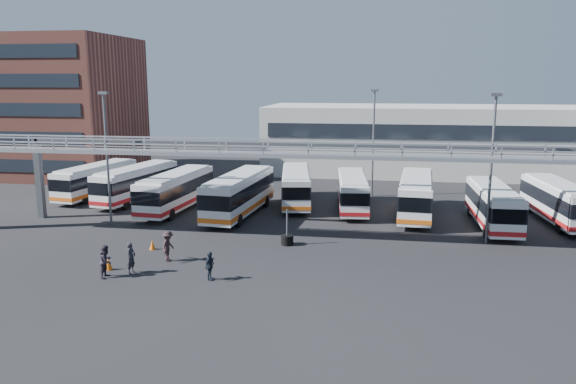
# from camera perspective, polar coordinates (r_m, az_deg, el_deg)

# --- Properties ---
(ground) EXTENTS (140.00, 140.00, 0.00)m
(ground) POSITION_cam_1_polar(r_m,az_deg,el_deg) (34.00, 1.13, -7.63)
(ground) COLOR black
(ground) RESTS_ON ground
(gantry) EXTENTS (51.40, 5.15, 7.10)m
(gantry) POSITION_cam_1_polar(r_m,az_deg,el_deg) (38.39, 2.39, 3.01)
(gantry) COLOR #96999F
(gantry) RESTS_ON ground
(apartment_building) EXTENTS (18.00, 15.00, 16.00)m
(apartment_building) POSITION_cam_1_polar(r_m,az_deg,el_deg) (72.91, -22.92, 8.02)
(apartment_building) COLOR brown
(apartment_building) RESTS_ON ground
(warehouse) EXTENTS (42.00, 14.00, 8.00)m
(warehouse) POSITION_cam_1_polar(r_m,az_deg,el_deg) (70.61, 15.31, 5.16)
(warehouse) COLOR #9E9E99
(warehouse) RESTS_ON ground
(light_pole_left) EXTENTS (0.70, 0.35, 10.21)m
(light_pole_left) POSITION_cam_1_polar(r_m,az_deg,el_deg) (45.12, -17.93, 3.99)
(light_pole_left) COLOR #4C4F54
(light_pole_left) RESTS_ON ground
(light_pole_mid) EXTENTS (0.70, 0.35, 10.21)m
(light_pole_mid) POSITION_cam_1_polar(r_m,az_deg,el_deg) (39.93, 19.98, 2.98)
(light_pole_mid) COLOR #4C4F54
(light_pole_mid) RESTS_ON ground
(light_pole_back) EXTENTS (0.70, 0.35, 10.21)m
(light_pole_back) POSITION_cam_1_polar(r_m,az_deg,el_deg) (54.12, 8.67, 5.53)
(light_pole_back) COLOR #4C4F54
(light_pole_back) RESTS_ON ground
(bus_0) EXTENTS (3.90, 10.59, 3.14)m
(bus_0) POSITION_cam_1_polar(r_m,az_deg,el_deg) (56.71, -18.89, 1.24)
(bus_0) COLOR silver
(bus_0) RESTS_ON ground
(bus_1) EXTENTS (4.28, 10.93, 3.24)m
(bus_1) POSITION_cam_1_polar(r_m,az_deg,el_deg) (53.70, -15.11, 0.98)
(bus_1) COLOR silver
(bus_1) RESTS_ON ground
(bus_2) EXTENTS (3.47, 11.02, 3.29)m
(bus_2) POSITION_cam_1_polar(r_m,az_deg,el_deg) (49.00, -11.29, 0.23)
(bus_2) COLOR silver
(bus_2) RESTS_ON ground
(bus_3) EXTENTS (3.66, 11.62, 3.47)m
(bus_3) POSITION_cam_1_polar(r_m,az_deg,el_deg) (46.40, -4.97, -0.08)
(bus_3) COLOR silver
(bus_3) RESTS_ON ground
(bus_4) EXTENTS (3.99, 10.70, 3.17)m
(bus_4) POSITION_cam_1_polar(r_m,az_deg,el_deg) (50.43, 0.81, 0.69)
(bus_4) COLOR silver
(bus_4) RESTS_ON ground
(bus_5) EXTENTS (3.23, 10.20, 3.05)m
(bus_5) POSITION_cam_1_polar(r_m,az_deg,el_deg) (48.62, 6.56, 0.13)
(bus_5) COLOR silver
(bus_5) RESTS_ON ground
(bus_6) EXTENTS (3.40, 11.13, 3.33)m
(bus_6) POSITION_cam_1_polar(r_m,az_deg,el_deg) (47.15, 12.88, -0.24)
(bus_6) COLOR silver
(bus_6) RESTS_ON ground
(bus_7) EXTENTS (2.58, 10.46, 3.16)m
(bus_7) POSITION_cam_1_polar(r_m,az_deg,el_deg) (45.46, 20.09, -1.19)
(bus_7) COLOR silver
(bus_7) RESTS_ON ground
(bus_8) EXTENTS (3.36, 10.68, 3.19)m
(bus_8) POSITION_cam_1_polar(r_m,az_deg,el_deg) (48.82, 25.76, -0.79)
(bus_8) COLOR silver
(bus_8) RESTS_ON ground
(pedestrian_a) EXTENTS (0.53, 0.73, 1.86)m
(pedestrian_a) POSITION_cam_1_polar(r_m,az_deg,el_deg) (33.90, -15.65, -6.47)
(pedestrian_a) COLOR black
(pedestrian_a) RESTS_ON ground
(pedestrian_b) EXTENTS (0.73, 0.93, 1.89)m
(pedestrian_b) POSITION_cam_1_polar(r_m,az_deg,el_deg) (33.68, -17.98, -6.69)
(pedestrian_b) COLOR #28202D
(pedestrian_b) RESTS_ON ground
(pedestrian_c) EXTENTS (0.79, 1.28, 1.92)m
(pedestrian_c) POSITION_cam_1_polar(r_m,az_deg,el_deg) (35.57, -12.08, -5.40)
(pedestrian_c) COLOR black
(pedestrian_c) RESTS_ON ground
(pedestrian_d) EXTENTS (0.55, 1.01, 1.64)m
(pedestrian_d) POSITION_cam_1_polar(r_m,az_deg,el_deg) (31.94, -7.96, -7.45)
(pedestrian_d) COLOR black
(pedestrian_d) RESTS_ON ground
(cone_left) EXTENTS (0.50, 0.50, 0.73)m
(cone_left) POSITION_cam_1_polar(r_m,az_deg,el_deg) (35.06, -17.77, -6.97)
(cone_left) COLOR orange
(cone_left) RESTS_ON ground
(cone_right) EXTENTS (0.44, 0.44, 0.64)m
(cone_right) POSITION_cam_1_polar(r_m,az_deg,el_deg) (38.38, -13.62, -5.24)
(cone_right) COLOR orange
(cone_right) RESTS_ON ground
(tire_stack) EXTENTS (0.86, 0.86, 2.46)m
(tire_stack) POSITION_cam_1_polar(r_m,az_deg,el_deg) (38.33, -0.09, -4.78)
(tire_stack) COLOR black
(tire_stack) RESTS_ON ground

